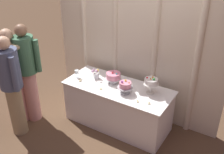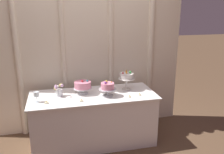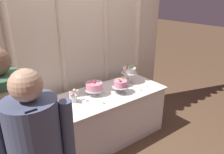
% 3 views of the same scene
% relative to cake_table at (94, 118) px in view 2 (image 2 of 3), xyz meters
% --- Properties ---
extents(ground_plane, '(24.00, 24.00, 0.00)m').
position_rel_cake_table_xyz_m(ground_plane, '(0.00, -0.10, -0.36)').
color(ground_plane, brown).
extents(draped_curtain, '(3.02, 0.17, 2.90)m').
position_rel_cake_table_xyz_m(draped_curtain, '(0.01, 0.51, 1.21)').
color(draped_curtain, beige).
rests_on(draped_curtain, ground_plane).
extents(cake_table, '(1.73, 0.73, 0.73)m').
position_rel_cake_table_xyz_m(cake_table, '(0.00, 0.00, 0.00)').
color(cake_table, white).
rests_on(cake_table, ground_plane).
extents(cake_display_leftmost, '(0.26, 0.26, 0.21)m').
position_rel_cake_table_xyz_m(cake_display_leftmost, '(-0.13, 0.07, 0.48)').
color(cake_display_leftmost, silver).
rests_on(cake_display_leftmost, cake_table).
extents(cake_display_center, '(0.24, 0.24, 0.22)m').
position_rel_cake_table_xyz_m(cake_display_center, '(0.18, -0.10, 0.49)').
color(cake_display_center, '#B2B2B7').
rests_on(cake_display_center, cake_table).
extents(cake_display_rightmost, '(0.24, 0.24, 0.29)m').
position_rel_cake_table_xyz_m(cake_display_rightmost, '(0.51, 0.10, 0.55)').
color(cake_display_rightmost, silver).
rests_on(cake_display_rightmost, cake_table).
extents(wine_glass, '(0.07, 0.07, 0.14)m').
position_rel_cake_table_xyz_m(wine_glass, '(-0.74, -0.10, 0.46)').
color(wine_glass, silver).
rests_on(wine_glass, cake_table).
extents(flower_vase, '(0.13, 0.12, 0.18)m').
position_rel_cake_table_xyz_m(flower_vase, '(-0.46, 0.05, 0.44)').
color(flower_vase, silver).
rests_on(flower_vase, cake_table).
extents(tealight_far_left, '(0.05, 0.05, 0.03)m').
position_rel_cake_table_xyz_m(tealight_far_left, '(-0.62, -0.17, 0.37)').
color(tealight_far_left, beige).
rests_on(tealight_far_left, cake_table).
extents(tealight_near_left, '(0.05, 0.05, 0.03)m').
position_rel_cake_table_xyz_m(tealight_near_left, '(-0.19, -0.21, 0.37)').
color(tealight_near_left, beige).
rests_on(tealight_near_left, cake_table).
extents(tealight_near_right, '(0.04, 0.04, 0.03)m').
position_rel_cake_table_xyz_m(tealight_near_right, '(0.46, -0.22, 0.37)').
color(tealight_near_right, beige).
rests_on(tealight_near_right, cake_table).
extents(tealight_far_right, '(0.04, 0.04, 0.03)m').
position_rel_cake_table_xyz_m(tealight_far_right, '(0.62, -0.18, 0.37)').
color(tealight_far_right, beige).
rests_on(tealight_far_right, cake_table).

